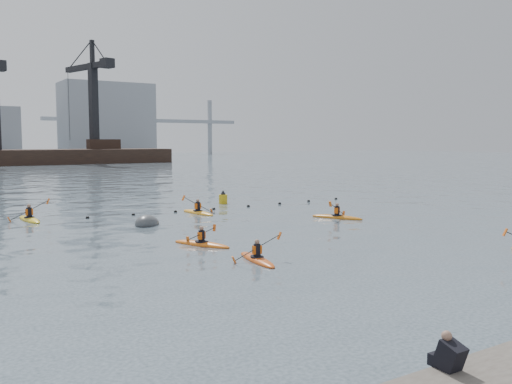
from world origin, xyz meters
TOP-DOWN VIEW (x-y plane):
  - ground at (0.00, 0.00)m, footprint 400.00×400.00m
  - float_line at (-0.50, 22.53)m, footprint 33.24×0.73m
  - kayaker_0 at (-2.35, 6.29)m, footprint 2.24×3.28m
  - kayaker_2 at (-2.79, 10.56)m, footprint 2.02×3.21m
  - kayaker_3 at (2.06, 20.91)m, footprint 2.50×3.63m
  - kayaker_4 at (8.67, 14.08)m, footprint 2.23×3.43m
  - kayaker_5 at (-8.33, 23.61)m, footprint 2.57×3.73m
  - mooring_buoy at (-2.67, 18.07)m, footprint 2.58×2.85m
  - nav_buoy at (6.38, 25.19)m, footprint 0.67×0.67m

SIDE VIEW (x-z plane):
  - ground at x=0.00m, z-range 0.00..0.00m
  - mooring_buoy at x=-2.67m, z-range -0.81..0.81m
  - float_line at x=-0.50m, z-range -0.09..0.15m
  - kayaker_0 at x=-2.35m, z-range -0.54..0.73m
  - kayaker_2 at x=-2.79m, z-range -0.42..0.62m
  - kayaker_4 at x=8.67m, z-range -0.57..0.78m
  - kayaker_3 at x=2.06m, z-range -0.62..0.84m
  - kayaker_5 at x=-8.33m, z-range -0.61..0.84m
  - nav_buoy at x=6.38m, z-range -0.24..0.98m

